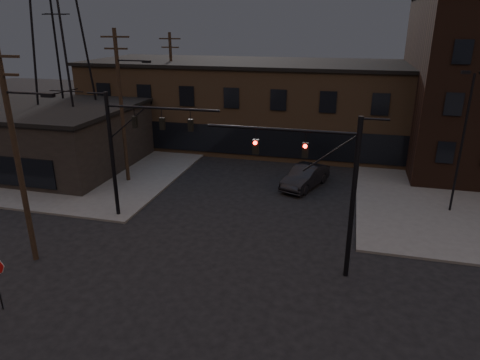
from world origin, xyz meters
The scene contains 13 objects.
ground centered at (0.00, 0.00, 0.00)m, with size 140.00×140.00×0.00m, color black.
sidewalk_nw centered at (-22.00, 22.00, 0.07)m, with size 30.00×30.00×0.15m, color #474744.
building_row centered at (0.00, 28.00, 4.00)m, with size 40.00×12.00×8.00m, color brown.
building_left centered at (-20.00, 16.00, 2.50)m, with size 16.00×12.00×5.00m, color black.
traffic_signal_near centered at (5.36, 4.50, 4.93)m, with size 7.12×0.24×8.00m.
traffic_signal_far centered at (-6.72, 8.00, 5.01)m, with size 7.12×0.24×8.00m.
utility_pole_near centered at (-9.43, 2.00, 5.87)m, with size 3.70×0.28×11.00m.
utility_pole_mid centered at (-10.44, 14.00, 6.13)m, with size 3.70×0.28×11.50m.
utility_pole_far centered at (-11.50, 26.00, 5.78)m, with size 2.20×0.28×11.00m.
transmission_tower centered at (-18.00, 18.00, 12.50)m, with size 7.00×7.00×25.00m, color black, non-canonical shape.
lot_light_a centered at (13.00, 14.00, 5.51)m, with size 1.50×0.28×9.14m.
parked_car_lot_a centered at (16.09, 21.82, 0.94)m, with size 1.86×4.61×1.57m, color black.
car_crossing centered at (3.17, 16.26, 0.84)m, with size 1.78×5.10×1.68m, color black.
Camera 1 is at (5.97, -14.57, 11.77)m, focal length 32.00 mm.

